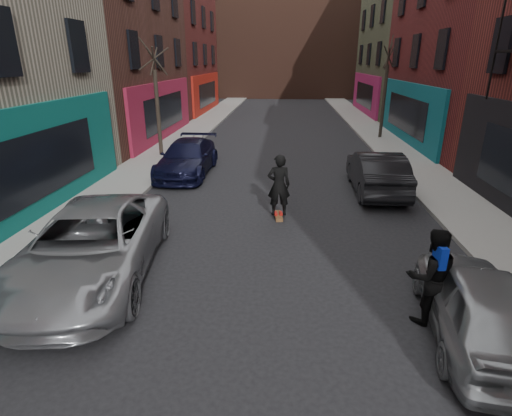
% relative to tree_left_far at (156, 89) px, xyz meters
% --- Properties ---
extents(sidewalk_left, '(2.50, 84.00, 0.13)m').
position_rel_tree_left_far_xyz_m(sidewalk_left, '(-0.05, 12.00, -3.31)').
color(sidewalk_left, gray).
rests_on(sidewalk_left, ground).
extents(sidewalk_right, '(2.50, 84.00, 0.13)m').
position_rel_tree_left_far_xyz_m(sidewalk_right, '(12.45, 12.00, -3.31)').
color(sidewalk_right, gray).
rests_on(sidewalk_right, ground).
extents(building_far, '(40.00, 10.00, 14.00)m').
position_rel_tree_left_far_xyz_m(building_far, '(6.20, 38.00, 3.62)').
color(building_far, '#47281E').
rests_on(building_far, ground).
extents(tree_left_far, '(2.00, 2.00, 6.50)m').
position_rel_tree_left_far_xyz_m(tree_left_far, '(0.00, 0.00, 0.00)').
color(tree_left_far, black).
rests_on(tree_left_far, sidewalk_left).
extents(tree_right_far, '(2.00, 2.00, 6.80)m').
position_rel_tree_left_far_xyz_m(tree_right_far, '(12.40, 6.00, 0.15)').
color(tree_right_far, black).
rests_on(tree_right_far, sidewalk_right).
extents(parked_left_far, '(3.37, 6.11, 1.62)m').
position_rel_tree_left_far_xyz_m(parked_left_far, '(2.10, -12.06, -2.57)').
color(parked_left_far, gray).
rests_on(parked_left_far, ground).
extents(parked_left_end, '(2.10, 5.06, 1.46)m').
position_rel_tree_left_far_xyz_m(parked_left_end, '(2.16, -3.15, -2.65)').
color(parked_left_end, black).
rests_on(parked_left_end, ground).
extents(parked_right_far, '(2.20, 4.34, 1.42)m').
position_rel_tree_left_far_xyz_m(parked_right_far, '(9.93, -13.67, -2.67)').
color(parked_right_far, gray).
rests_on(parked_right_far, ground).
extents(parked_right_end, '(1.72, 4.77, 1.57)m').
position_rel_tree_left_far_xyz_m(parked_right_end, '(9.87, -5.09, -2.60)').
color(parked_right_end, black).
rests_on(parked_right_end, ground).
extents(skateboard, '(0.32, 0.82, 0.10)m').
position_rel_tree_left_far_xyz_m(skateboard, '(6.25, -8.03, -3.33)').
color(skateboard, brown).
rests_on(skateboard, ground).
extents(skateboarder, '(0.77, 0.55, 1.96)m').
position_rel_tree_left_far_xyz_m(skateboarder, '(6.25, -8.03, -2.30)').
color(skateboarder, black).
rests_on(skateboarder, skateboard).
extents(pedestrian, '(1.02, 0.85, 1.92)m').
position_rel_tree_left_far_xyz_m(pedestrian, '(9.20, -13.21, -2.41)').
color(pedestrian, black).
rests_on(pedestrian, ground).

